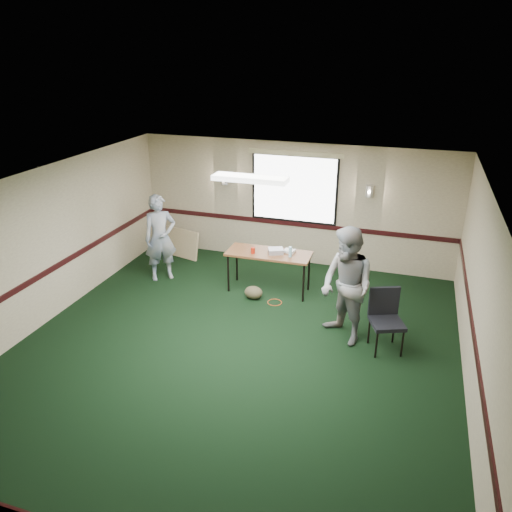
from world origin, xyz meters
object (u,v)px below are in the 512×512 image
(folding_table, at_px, (269,255))
(person_left, at_px, (160,238))
(person_right, at_px, (347,286))
(projector, at_px, (276,251))
(conference_chair, at_px, (386,314))

(folding_table, height_order, person_left, person_left)
(person_left, bearing_deg, person_right, -56.42)
(folding_table, xyz_separation_m, projector, (0.13, 0.01, 0.11))
(projector, height_order, person_left, person_left)
(folding_table, height_order, person_right, person_right)
(folding_table, bearing_deg, person_right, -39.15)
(person_left, bearing_deg, conference_chair, -54.44)
(folding_table, distance_m, person_left, 2.31)
(conference_chair, bearing_deg, person_right, 155.77)
(conference_chair, distance_m, person_right, 0.76)
(conference_chair, bearing_deg, projector, 126.11)
(conference_chair, height_order, person_right, person_right)
(conference_chair, xyz_separation_m, person_right, (-0.65, 0.02, 0.39))
(person_right, bearing_deg, projector, -177.62)
(person_left, bearing_deg, projector, -36.42)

